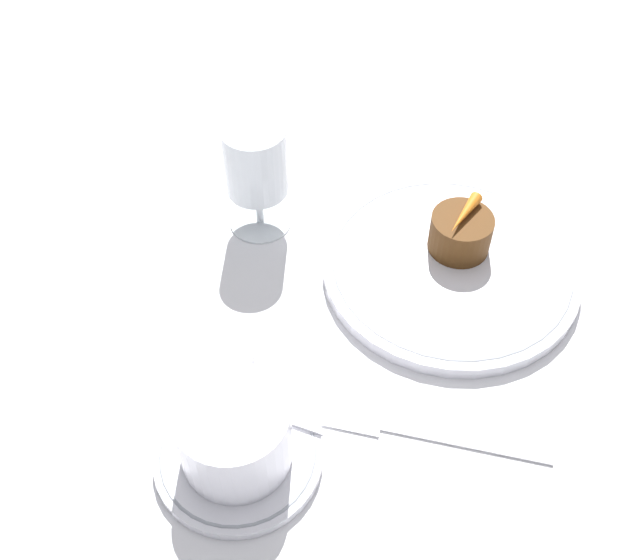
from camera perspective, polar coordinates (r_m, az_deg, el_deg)
ground_plane at (r=0.78m, az=7.86°, el=1.76°), size 3.00×3.00×0.00m
dinner_plate at (r=0.76m, az=9.91°, el=0.98°), size 0.26×0.26×0.01m
saucer at (r=0.64m, az=-6.23°, el=-13.10°), size 0.14×0.14×0.01m
coffee_cup at (r=0.60m, az=-6.56°, el=-11.43°), size 0.12×0.09×0.07m
spoon at (r=0.65m, az=-5.27°, el=-9.68°), size 0.04×0.11×0.00m
wine_glass at (r=0.75m, az=-4.90°, el=8.58°), size 0.07×0.07×0.12m
fork at (r=0.65m, az=6.86°, el=-11.38°), size 0.03×0.19×0.01m
dessert_cake at (r=0.76m, az=10.65°, el=3.54°), size 0.06×0.06×0.04m
carrot_garnish at (r=0.74m, az=10.94°, el=4.96°), size 0.06×0.04×0.01m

